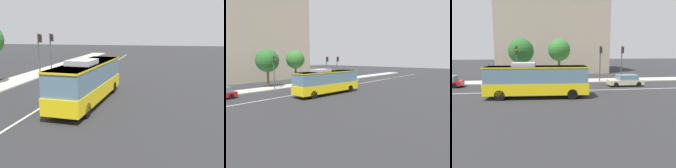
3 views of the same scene
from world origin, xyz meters
The scene contains 11 objects.
ground_plane centered at (0.00, 0.00, 0.00)m, with size 160.00×160.00×0.00m, color #28282B.
sidewalk_kerb centered at (0.00, 7.36, 0.07)m, with size 80.00×3.27×0.14m, color #B2ADA3.
lane_centre_line centered at (0.00, 0.00, 0.01)m, with size 76.00×0.16×0.01m, color silver.
transit_bus centered at (-2.73, -2.95, 1.81)m, with size 10.13×3.07×3.46m.
sedan_beige centered at (8.81, 2.37, 0.72)m, with size 4.51×1.84×1.46m.
traffic_light_near_corner centered at (6.46, 5.89, 3.56)m, with size 0.32×0.62×5.20m.
traffic_light_mid_block centered at (9.70, 5.94, 3.56)m, with size 0.33×0.62×5.20m.
traffic_light_far_corner centered at (-5.27, 5.85, 3.56)m, with size 0.35×0.62×5.20m.
street_tree_kerbside_left centered at (-4.81, 8.58, 4.45)m, with size 3.76×3.76×6.35m.
street_tree_kerbside_centre centered at (0.84, 8.58, 4.60)m, with size 3.36×3.36×6.31m.
office_block_background centered at (0.86, 23.11, 10.20)m, with size 21.91×12.48×20.40m.
Camera 3 is at (-2.93, -24.23, 4.75)m, focal length 34.84 mm.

